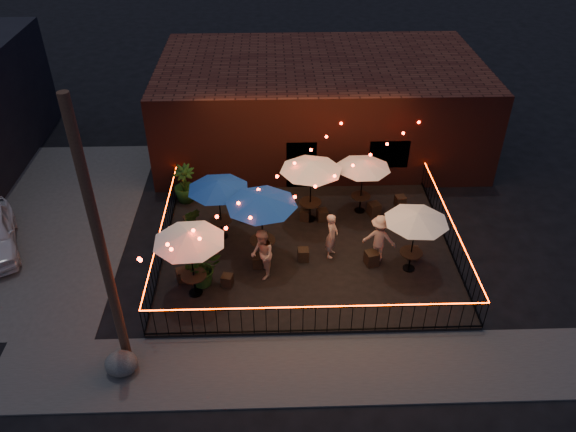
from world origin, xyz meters
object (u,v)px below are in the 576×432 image
cafe_table_3 (311,167)px  cafe_table_5 (364,165)px  cafe_table_0 (189,238)px  cooler (178,241)px  cafe_table_2 (261,201)px  cafe_table_4 (417,218)px  boulder (121,364)px  utility_pole (101,246)px  cafe_table_1 (218,186)px

cafe_table_3 → cafe_table_5: 2.03m
cafe_table_0 → cooler: cafe_table_0 is taller
cafe_table_0 → cafe_table_2: 2.72m
cafe_table_0 → cafe_table_3: cafe_table_3 is taller
cafe_table_3 → cafe_table_5: cafe_table_3 is taller
cafe_table_0 → cafe_table_4: 7.12m
cooler → cafe_table_5: bearing=23.2°
cafe_table_0 → cooler: (-0.82, 2.19, -1.80)m
cafe_table_4 → boulder: (-8.76, -3.93, -1.90)m
cafe_table_3 → boulder: (-5.61, -6.89, -2.09)m
utility_pole → boulder: size_ratio=8.87×
cafe_table_0 → cafe_table_1: cafe_table_0 is taller
cafe_table_1 → cooler: cafe_table_1 is taller
utility_pole → cooler: size_ratio=9.21×
cafe_table_4 → cooler: cafe_table_4 is taller
cafe_table_3 → cafe_table_4: 4.33m
utility_pole → cafe_table_4: utility_pole is taller
utility_pole → boulder: 3.69m
utility_pole → cafe_table_3: (5.61, 6.32, -1.56)m
cafe_table_2 → cafe_table_4: size_ratio=1.03×
utility_pole → cafe_table_0: (1.72, 2.38, -1.61)m
cafe_table_2 → cafe_table_5: cafe_table_2 is taller
utility_pole → boulder: (0.00, -0.58, -3.65)m
cafe_table_0 → cafe_table_4: (7.05, 0.97, -0.14)m
cafe_table_4 → boulder: cafe_table_4 is taller
utility_pole → cafe_table_5: (7.57, 6.81, -1.81)m
utility_pole → cafe_table_2: (3.86, 4.05, -1.46)m
cafe_table_1 → cafe_table_5: 5.40m
utility_pole → cafe_table_1: 6.08m
cafe_table_2 → cafe_table_4: cafe_table_2 is taller
cafe_table_0 → cafe_table_5: cafe_table_0 is taller
utility_pole → cafe_table_1: utility_pole is taller
cafe_table_3 → cafe_table_5: size_ratio=0.98×
cafe_table_0 → cafe_table_2: cafe_table_2 is taller
cafe_table_4 → cafe_table_5: size_ratio=1.00×
cafe_table_3 → cooler: (-4.71, -1.74, -1.85)m
cafe_table_2 → cooler: bearing=169.9°
cafe_table_1 → boulder: cafe_table_1 is taller
cafe_table_5 → cafe_table_0: bearing=-142.9°
cafe_table_0 → boulder: 3.98m
cafe_table_4 → cafe_table_5: 3.65m
cafe_table_4 → cafe_table_5: bearing=109.1°
cafe_table_0 → cafe_table_1: size_ratio=1.03×
utility_pole → cafe_table_3: 8.59m
cafe_table_2 → boulder: 6.41m
cafe_table_1 → boulder: size_ratio=3.05×
cafe_table_0 → cafe_table_1: bearing=77.6°
cafe_table_4 → cooler: (-7.87, 1.22, -1.66)m
cafe_table_4 → utility_pole: bearing=-159.1°
cafe_table_0 → cafe_table_2: bearing=37.9°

